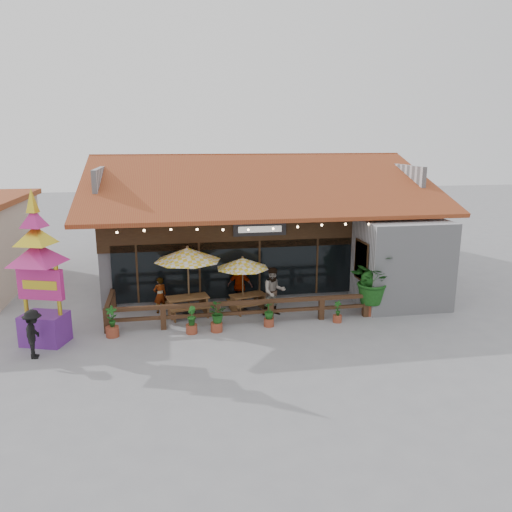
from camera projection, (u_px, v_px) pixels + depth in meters
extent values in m
plane|color=gray|center=(280.00, 317.00, 19.53)|extent=(100.00, 100.00, 0.00)
cube|color=#B0B1B6|center=(251.00, 234.00, 25.78)|extent=(14.00, 10.00, 4.00)
cube|color=#372311|center=(235.00, 229.00, 20.38)|extent=(11.00, 0.16, 1.60)
cube|color=black|center=(236.00, 269.00, 20.76)|extent=(10.00, 0.12, 2.40)
cube|color=#FFD372|center=(235.00, 268.00, 20.95)|extent=(9.80, 0.05, 2.20)
cube|color=#B0B1B6|center=(401.00, 263.00, 20.63)|extent=(3.50, 2.70, 3.60)
cube|color=red|center=(361.00, 261.00, 20.13)|extent=(0.06, 1.20, 1.50)
cube|color=#372311|center=(361.00, 261.00, 20.13)|extent=(0.04, 1.34, 1.64)
cube|color=brown|center=(264.00, 183.00, 21.76)|extent=(15.50, 7.05, 2.37)
cube|color=brown|center=(241.00, 173.00, 28.47)|extent=(15.50, 7.05, 2.37)
cube|color=brown|center=(251.00, 155.00, 24.86)|extent=(15.50, 0.30, 0.12)
cube|color=#B0B1B6|center=(108.00, 184.00, 23.98)|extent=(0.20, 9.00, 1.80)
cube|color=#B0B1B6|center=(382.00, 179.00, 26.34)|extent=(0.20, 9.00, 1.80)
cube|color=black|center=(260.00, 229.00, 20.44)|extent=(2.20, 0.10, 0.55)
cube|color=silver|center=(260.00, 229.00, 20.38)|extent=(1.80, 0.02, 0.25)
cube|color=#372311|center=(137.00, 274.00, 20.05)|extent=(0.08, 0.08, 2.40)
cube|color=#372311|center=(200.00, 271.00, 20.47)|extent=(0.08, 0.08, 2.40)
cube|color=#372311|center=(259.00, 269.00, 20.89)|extent=(0.08, 0.08, 2.40)
cube|color=#372311|center=(317.00, 266.00, 21.31)|extent=(0.08, 0.08, 2.40)
sphere|color=#E2B37C|center=(117.00, 232.00, 17.78)|extent=(0.09, 0.09, 0.09)
sphere|color=#E2B37C|center=(144.00, 231.00, 17.93)|extent=(0.09, 0.09, 0.09)
sphere|color=#E2B37C|center=(171.00, 229.00, 18.09)|extent=(0.09, 0.09, 0.09)
sphere|color=#E2B37C|center=(197.00, 229.00, 18.26)|extent=(0.09, 0.09, 0.09)
sphere|color=#E2B37C|center=(223.00, 230.00, 18.43)|extent=(0.09, 0.09, 0.09)
sphere|color=#E2B37C|center=(248.00, 230.00, 18.59)|extent=(0.09, 0.09, 0.09)
sphere|color=#E2B37C|center=(273.00, 229.00, 18.75)|extent=(0.09, 0.09, 0.09)
sphere|color=#E2B37C|center=(298.00, 227.00, 18.90)|extent=(0.09, 0.09, 0.09)
sphere|color=#E2B37C|center=(322.00, 225.00, 19.05)|extent=(0.09, 0.09, 0.09)
sphere|color=#E2B37C|center=(346.00, 224.00, 19.21)|extent=(0.09, 0.09, 0.09)
sphere|color=#E2B37C|center=(369.00, 224.00, 19.38)|extent=(0.09, 0.09, 0.09)
cube|color=#412917|center=(107.00, 321.00, 17.86)|extent=(0.20, 0.20, 0.90)
cube|color=#412917|center=(163.00, 317.00, 18.19)|extent=(0.20, 0.20, 0.90)
cube|color=#412917|center=(218.00, 314.00, 18.53)|extent=(0.20, 0.20, 0.90)
cube|color=#412917|center=(271.00, 311.00, 18.87)|extent=(0.20, 0.20, 0.90)
cube|color=#412917|center=(321.00, 308.00, 19.20)|extent=(0.20, 0.20, 0.90)
cube|color=#412917|center=(366.00, 305.00, 19.51)|extent=(0.20, 0.20, 0.90)
cube|color=#412917|center=(242.00, 303.00, 18.59)|extent=(9.80, 0.16, 0.14)
cube|color=#412917|center=(242.00, 313.00, 18.68)|extent=(9.80, 0.12, 0.12)
cube|color=#412917|center=(110.00, 299.00, 18.96)|extent=(0.16, 2.50, 0.14)
cube|color=#412917|center=(113.00, 300.00, 20.16)|extent=(0.20, 0.20, 0.90)
cylinder|color=brown|center=(189.00, 282.00, 19.56)|extent=(0.07, 0.07, 2.62)
cone|color=yellow|center=(188.00, 254.00, 19.30)|extent=(2.98, 2.98, 0.51)
sphere|color=brown|center=(187.00, 247.00, 19.23)|extent=(0.11, 0.11, 0.11)
cylinder|color=black|center=(190.00, 313.00, 19.86)|extent=(0.50, 0.50, 0.07)
cylinder|color=brown|center=(243.00, 285.00, 20.00)|extent=(0.06, 0.06, 2.14)
cone|color=yellow|center=(243.00, 263.00, 19.78)|extent=(2.76, 2.76, 0.42)
sphere|color=brown|center=(242.00, 257.00, 19.73)|extent=(0.09, 0.09, 0.09)
cylinder|color=black|center=(243.00, 310.00, 20.24)|extent=(0.41, 0.41, 0.06)
cube|color=brown|center=(188.00, 297.00, 19.58)|extent=(1.71, 1.04, 0.06)
cube|color=brown|center=(170.00, 308.00, 19.42)|extent=(0.21, 0.70, 0.74)
cube|color=brown|center=(205.00, 304.00, 19.90)|extent=(0.21, 0.70, 0.74)
cube|color=brown|center=(191.00, 309.00, 19.15)|extent=(1.62, 0.58, 0.05)
cube|color=brown|center=(185.00, 300.00, 20.15)|extent=(1.62, 0.58, 0.05)
cube|color=brown|center=(248.00, 295.00, 20.15)|extent=(1.54, 1.02, 0.05)
cube|color=brown|center=(234.00, 305.00, 19.97)|extent=(0.23, 0.61, 0.65)
cube|color=brown|center=(262.00, 301.00, 20.48)|extent=(0.23, 0.61, 0.65)
cube|color=brown|center=(253.00, 305.00, 19.78)|extent=(1.43, 0.62, 0.04)
cube|color=brown|center=(243.00, 298.00, 20.64)|extent=(1.43, 0.62, 0.04)
cube|color=#5F2382|center=(45.00, 328.00, 16.94)|extent=(1.66, 1.45, 1.05)
cube|color=#B92274|center=(41.00, 284.00, 16.58)|extent=(1.56, 0.72, 1.05)
cube|color=gold|center=(40.00, 285.00, 16.46)|extent=(1.16, 0.42, 0.31)
cylinder|color=gold|center=(22.00, 290.00, 16.52)|extent=(0.14, 0.14, 1.75)
cylinder|color=gold|center=(60.00, 288.00, 16.72)|extent=(0.14, 0.14, 1.75)
pyramid|color=#B92274|center=(36.00, 243.00, 16.26)|extent=(2.66, 2.66, 0.70)
pyramid|color=gold|center=(34.00, 226.00, 16.13)|extent=(1.89, 1.89, 0.61)
pyramid|color=#B92274|center=(33.00, 208.00, 16.00)|extent=(1.22, 1.22, 0.61)
pyramid|color=gold|center=(31.00, 188.00, 15.85)|extent=(0.55, 0.55, 0.79)
cylinder|color=brown|center=(370.00, 308.00, 19.81)|extent=(0.65, 0.65, 0.47)
imported|color=#195217|center=(372.00, 279.00, 19.53)|extent=(2.28, 2.31, 1.94)
sphere|color=#195217|center=(376.00, 289.00, 19.54)|extent=(0.65, 0.65, 0.65)
sphere|color=#195217|center=(367.00, 282.00, 19.69)|extent=(0.56, 0.56, 0.56)
imported|color=#372311|center=(160.00, 295.00, 19.87)|extent=(0.63, 0.52, 1.47)
imported|color=#372311|center=(274.00, 292.00, 19.54)|extent=(0.98, 0.79, 1.93)
imported|color=#372311|center=(240.00, 286.00, 20.55)|extent=(1.14, 0.80, 1.79)
imported|color=black|center=(34.00, 334.00, 15.75)|extent=(0.66, 1.07, 1.60)
cylinder|color=brown|center=(112.00, 332.00, 17.58)|extent=(0.46, 0.46, 0.37)
imported|color=#195217|center=(111.00, 317.00, 17.45)|extent=(0.41, 0.28, 0.75)
cylinder|color=brown|center=(192.00, 329.00, 17.88)|extent=(0.41, 0.41, 0.33)
imported|color=#195217|center=(191.00, 316.00, 17.76)|extent=(0.38, 0.43, 0.67)
cylinder|color=brown|center=(217.00, 327.00, 18.04)|extent=(0.43, 0.43, 0.34)
imported|color=#195217|center=(216.00, 313.00, 17.92)|extent=(0.84, 0.83, 0.70)
cylinder|color=brown|center=(269.00, 322.00, 18.55)|extent=(0.38, 0.38, 0.30)
imported|color=#195217|center=(269.00, 311.00, 18.44)|extent=(0.44, 0.44, 0.62)
cylinder|color=brown|center=(337.00, 319.00, 18.97)|extent=(0.34, 0.34, 0.27)
imported|color=#195217|center=(338.00, 308.00, 18.87)|extent=(0.35, 0.36, 0.57)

